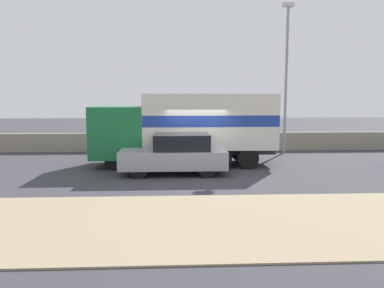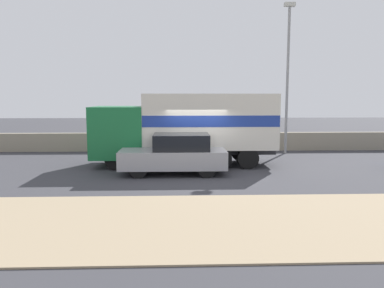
{
  "view_description": "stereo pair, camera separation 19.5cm",
  "coord_description": "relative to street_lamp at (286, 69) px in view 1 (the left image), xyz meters",
  "views": [
    {
      "loc": [
        -0.93,
        -14.29,
        3.02
      ],
      "look_at": [
        -0.19,
        1.2,
        1.06
      ],
      "focal_mm": 35.0,
      "sensor_mm": 36.0,
      "label": 1
    },
    {
      "loc": [
        -0.74,
        -14.29,
        3.02
      ],
      "look_at": [
        -0.19,
        1.2,
        1.06
      ],
      "focal_mm": 35.0,
      "sensor_mm": 36.0,
      "label": 2
    }
  ],
  "objects": [
    {
      "name": "ground_plane",
      "position": [
        -5.0,
        -5.47,
        -4.48
      ],
      "size": [
        80.0,
        80.0,
        0.0
      ],
      "primitive_type": "plane",
      "color": "#38383D"
    },
    {
      "name": "box_truck",
      "position": [
        -5.31,
        -3.35,
        -2.69
      ],
      "size": [
        7.93,
        2.38,
        3.15
      ],
      "rotation": [
        0.0,
        0.0,
        3.14
      ],
      "color": "#196B38",
      "rests_on": "ground_plane"
    },
    {
      "name": "stone_wall_backdrop",
      "position": [
        -5.0,
        1.14,
        -3.97
      ],
      "size": [
        60.0,
        0.35,
        1.02
      ],
      "color": "gray",
      "rests_on": "ground_plane"
    },
    {
      "name": "car_hatchback",
      "position": [
        -5.88,
        -5.2,
        -3.69
      ],
      "size": [
        4.14,
        1.84,
        1.58
      ],
      "rotation": [
        0.0,
        0.0,
        3.14
      ],
      "color": "#9E9EA3",
      "rests_on": "ground_plane"
    },
    {
      "name": "street_lamp",
      "position": [
        0.0,
        0.0,
        0.0
      ],
      "size": [
        0.56,
        0.28,
        7.84
      ],
      "color": "gray",
      "rests_on": "ground_plane"
    },
    {
      "name": "dirt_shoulder_foreground",
      "position": [
        -5.0,
        -11.05,
        -4.46
      ],
      "size": [
        60.0,
        4.72,
        0.04
      ],
      "color": "#9E896B",
      "rests_on": "ground_plane"
    }
  ]
}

